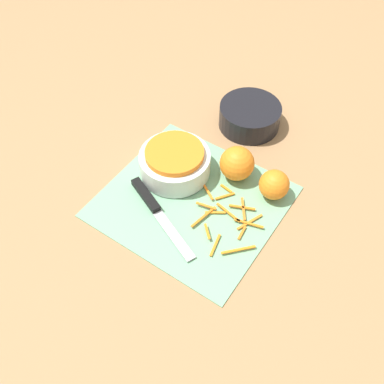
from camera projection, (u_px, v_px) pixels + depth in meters
name	position (u px, v px, depth m)	size (l,w,h in m)	color
ground_plane	(192.00, 202.00, 1.02)	(4.00, 4.00, 0.00)	#9E754C
cutting_board	(192.00, 201.00, 1.02)	(0.38, 0.36, 0.01)	#75AD84
bowl_speckled	(175.00, 162.00, 1.04)	(0.17, 0.17, 0.07)	silver
bowl_dark	(250.00, 116.00, 1.16)	(0.16, 0.16, 0.06)	black
knife	(152.00, 204.00, 1.00)	(0.23, 0.12, 0.02)	black
orange_left	(274.00, 185.00, 1.00)	(0.07, 0.07, 0.07)	orange
orange_right	(237.00, 163.00, 1.03)	(0.08, 0.08, 0.08)	orange
peel_pile	(227.00, 217.00, 0.98)	(0.20, 0.18, 0.01)	orange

